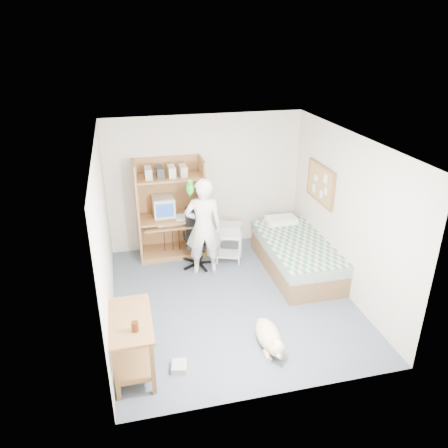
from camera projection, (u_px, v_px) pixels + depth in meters
name	position (u px, v px, depth m)	size (l,w,h in m)	color
floor	(232.00, 299.00, 6.81)	(4.00, 4.00, 0.00)	#4A5364
wall_back	(205.00, 182.00, 8.07)	(3.60, 0.02, 2.50)	beige
wall_right	(346.00, 215.00, 6.68)	(0.02, 4.00, 2.50)	beige
wall_left	(104.00, 239.00, 5.91)	(0.02, 4.00, 2.50)	beige
ceiling	(233.00, 141.00, 5.78)	(3.60, 4.00, 0.02)	white
computer_hutch	(171.00, 212.00, 7.86)	(1.20, 0.63, 1.80)	brown
bed	(296.00, 255.00, 7.52)	(1.02, 2.02, 0.66)	brown
side_desk	(132.00, 337.00, 5.22)	(0.50, 1.00, 0.75)	brown
corkboard	(320.00, 184.00, 7.39)	(0.04, 0.94, 0.66)	olive
office_chair	(198.00, 245.00, 7.70)	(0.57, 0.57, 1.02)	black
person	(203.00, 227.00, 7.24)	(0.62, 0.40, 1.69)	silver
parrot	(190.00, 188.00, 6.92)	(0.12, 0.22, 0.34)	#148D14
dog	(269.00, 337.00, 5.74)	(0.32, 0.93, 0.35)	beige
printer_cart	(229.00, 243.00, 7.79)	(0.54, 0.49, 0.54)	silver
printer	(229.00, 229.00, 7.67)	(0.42, 0.32, 0.18)	#A4A39F
crt_monitor	(164.00, 206.00, 7.79)	(0.38, 0.41, 0.36)	beige
keyboard	(170.00, 224.00, 7.78)	(0.45, 0.16, 0.03)	beige
pencil_cup	(190.00, 213.00, 7.86)	(0.08, 0.08, 0.12)	gold
drink_glass	(135.00, 327.00, 4.89)	(0.08, 0.08, 0.12)	#3B1A09
floor_box_a	(140.00, 371.00, 5.31)	(0.25, 0.20, 0.10)	white
floor_box_b	(179.00, 366.00, 5.40)	(0.18, 0.22, 0.08)	#A8A8A3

